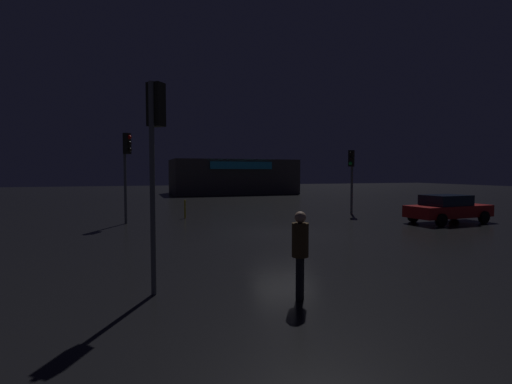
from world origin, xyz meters
name	(u,v)px	position (x,y,z in m)	size (l,w,h in m)	color
ground_plane	(284,234)	(0.00, 0.00, 0.00)	(120.00, 120.00, 0.00)	black
store_building	(233,177)	(5.77, 29.96, 2.03)	(14.52, 7.73, 4.05)	#4C4742
traffic_signal_main	(127,159)	(-6.25, 5.31, 3.26)	(0.43, 0.41, 4.52)	#595B60
traffic_signal_cross_left	(156,134)	(-5.59, -6.42, 3.38)	(0.41, 0.43, 4.45)	#595B60
traffic_signal_cross_right	(351,169)	(6.83, 5.62, 2.78)	(0.43, 0.41, 3.92)	#595B60
car_near	(448,208)	(9.27, 0.54, 0.74)	(4.59, 2.22, 1.42)	#A51414
pedestrian	(300,248)	(-2.87, -7.75, 1.05)	(0.48, 0.48, 1.80)	black
bollard_kerb_a	(185,209)	(-3.21, 6.64, 0.51)	(0.09, 0.09, 1.02)	gold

